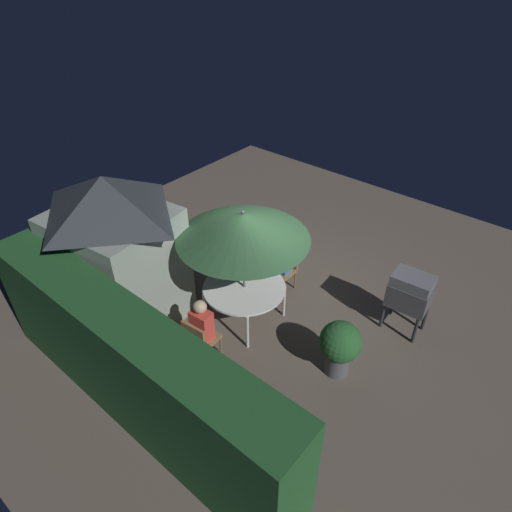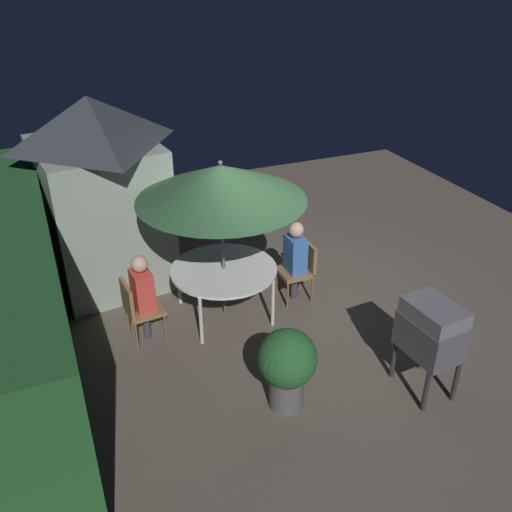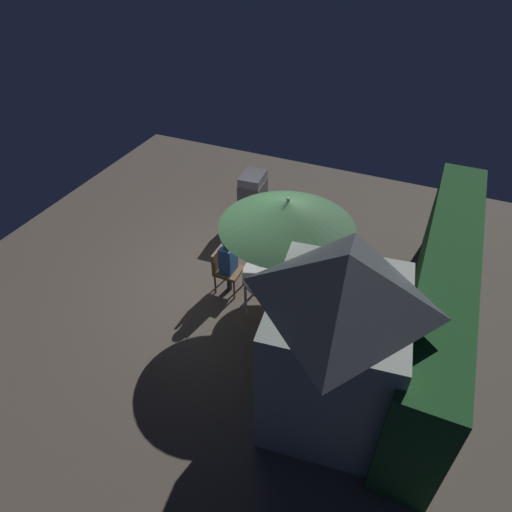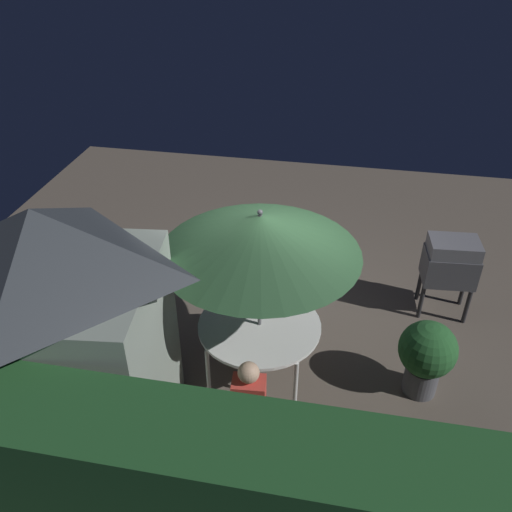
{
  "view_description": "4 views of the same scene",
  "coord_description": "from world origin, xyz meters",
  "views": [
    {
      "loc": [
        -3.97,
        5.55,
        5.89
      ],
      "look_at": [
        0.1,
        0.67,
        1.28
      ],
      "focal_mm": 31.32,
      "sensor_mm": 36.0,
      "label": 1
    },
    {
      "loc": [
        -6.14,
        3.14,
        4.66
      ],
      "look_at": [
        0.03,
        0.53,
        0.91
      ],
      "focal_mm": 38.81,
      "sensor_mm": 36.0,
      "label": 2
    },
    {
      "loc": [
        5.79,
        2.89,
        5.96
      ],
      "look_at": [
        0.23,
        0.48,
        1.1
      ],
      "focal_mm": 31.42,
      "sensor_mm": 36.0,
      "label": 3
    },
    {
      "loc": [
        -0.75,
        5.77,
        5.03
      ],
      "look_at": [
        0.31,
        0.23,
        1.23
      ],
      "focal_mm": 37.51,
      "sensor_mm": 36.0,
      "label": 4
    }
  ],
  "objects": [
    {
      "name": "hedge_backdrop",
      "position": [
        0.0,
        3.5,
        0.99
      ],
      "size": [
        5.69,
        0.76,
        1.97
      ],
      "color": "#1E4C23",
      "rests_on": "ground"
    },
    {
      "name": "patio_table",
      "position": [
        0.12,
        0.98,
        0.71
      ],
      "size": [
        1.49,
        1.49,
        0.76
      ],
      "color": "white",
      "rests_on": "ground"
    },
    {
      "name": "garden_shed",
      "position": [
        1.84,
        2.3,
        1.47
      ],
      "size": [
        2.18,
        1.98,
        2.88
      ],
      "color": "gray",
      "rests_on": "ground"
    },
    {
      "name": "bbq_grill",
      "position": [
        -2.25,
        -0.67,
        0.85
      ],
      "size": [
        0.74,
        0.55,
        1.2
      ],
      "color": "#47474C",
      "rests_on": "ground"
    },
    {
      "name": "person_in_red",
      "position": [
        0.02,
        2.14,
        0.78
      ],
      "size": [
        0.36,
        0.27,
        1.26
      ],
      "color": "#CC3D33",
      "rests_on": "ground"
    },
    {
      "name": "potted_plant_by_shed",
      "position": [
        -1.86,
        0.95,
        0.59
      ],
      "size": [
        0.68,
        0.68,
        1.02
      ],
      "color": "#4C4C51",
      "rests_on": "ground"
    },
    {
      "name": "ground_plane",
      "position": [
        0.0,
        0.0,
        0.0
      ],
      "size": [
        11.0,
        11.0,
        0.0
      ],
      "primitive_type": "plane",
      "color": "brown"
    },
    {
      "name": "person_in_blue",
      "position": [
        0.12,
        -0.13,
        0.78
      ],
      "size": [
        0.34,
        0.24,
        1.26
      ],
      "color": "#3866B2",
      "rests_on": "ground"
    },
    {
      "name": "chair_far_side",
      "position": [
        0.12,
        -0.21,
        0.52
      ],
      "size": [
        0.46,
        0.47,
        0.9
      ],
      "color": "olive",
      "rests_on": "ground"
    },
    {
      "name": "chair_near_shed",
      "position": [
        0.01,
        2.23,
        0.52
      ],
      "size": [
        0.5,
        0.5,
        0.9
      ],
      "color": "olive",
      "rests_on": "ground"
    },
    {
      "name": "patio_umbrella",
      "position": [
        0.12,
        0.98,
        2.03
      ],
      "size": [
        2.24,
        2.24,
        2.33
      ],
      "color": "#4C4C51",
      "rests_on": "ground"
    }
  ]
}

